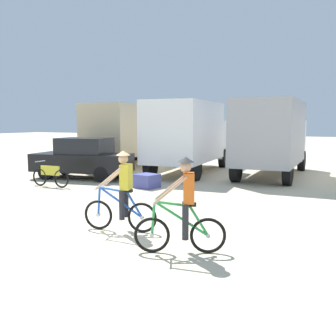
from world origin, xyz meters
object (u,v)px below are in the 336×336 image
cyclist_cowboy_hat (183,209)px  supply_crate (147,181)px  box_truck_grey_hauler (272,135)px  box_truck_avon_van (189,134)px  bicycle_spare (50,176)px  box_truck_tan_camper (129,132)px  cyclist_orange_shirt (122,194)px  sedan_parked (83,158)px

cyclist_cowboy_hat → supply_crate: bearing=124.3°
box_truck_grey_hauler → cyclist_cowboy_hat: box_truck_grey_hauler is taller
box_truck_avon_van → bicycle_spare: (-3.17, -5.99, -1.48)m
box_truck_tan_camper → box_truck_grey_hauler: 8.04m
box_truck_avon_van → cyclist_orange_shirt: (2.49, -9.84, -1.03)m
cyclist_orange_shirt → sedan_parked: bearing=134.0°
box_truck_avon_van → cyclist_cowboy_hat: size_ratio=3.79×
box_truck_tan_camper → supply_crate: size_ratio=8.86×
box_truck_tan_camper → bicycle_spare: 7.57m
box_truck_avon_van → sedan_parked: 5.14m
box_truck_grey_hauler → bicycle_spare: 9.63m
box_truck_avon_van → supply_crate: (0.21, -4.59, -1.62)m
bicycle_spare → supply_crate: bearing=22.6°
cyclist_orange_shirt → cyclist_cowboy_hat: size_ratio=1.00×
box_truck_tan_camper → bicycle_spare: (1.02, -7.36, -1.48)m
supply_crate → bicycle_spare: bearing=-157.4°
sedan_parked → bicycle_spare: sedan_parked is taller
cyclist_cowboy_hat → box_truck_grey_hauler: bearing=92.6°
cyclist_cowboy_hat → supply_crate: cyclist_cowboy_hat is taller
box_truck_avon_van → cyclist_orange_shirt: box_truck_avon_van is taller
box_truck_grey_hauler → supply_crate: 6.42m
cyclist_orange_shirt → box_truck_avon_van: bearing=104.2°
box_truck_avon_van → supply_crate: box_truck_avon_van is taller
cyclist_cowboy_hat → supply_crate: 7.27m
box_truck_grey_hauler → box_truck_avon_van: bearing=-172.6°
bicycle_spare → supply_crate: size_ratio=2.23×
box_truck_grey_hauler → cyclist_cowboy_hat: 11.12m
bicycle_spare → box_truck_avon_van: bearing=62.1°
box_truck_tan_camper → bicycle_spare: size_ratio=3.98×
cyclist_cowboy_hat → sedan_parked: bearing=138.3°
box_truck_tan_camper → bicycle_spare: bearing=-82.1°
box_truck_grey_hauler → supply_crate: (-3.59, -5.08, -1.62)m
box_truck_grey_hauler → supply_crate: bearing=-125.2°
box_truck_tan_camper → sedan_parked: 5.21m
supply_crate → cyclist_orange_shirt: bearing=-66.6°
cyclist_cowboy_hat → bicycle_spare: bearing=148.5°
box_truck_tan_camper → box_truck_avon_van: 4.41m
box_truck_avon_van → supply_crate: bearing=-87.3°
bicycle_spare → cyclist_orange_shirt: bearing=-34.2°
box_truck_grey_hauler → cyclist_orange_shirt: bearing=-97.2°
box_truck_tan_camper → cyclist_cowboy_hat: 14.69m
box_truck_avon_van → box_truck_grey_hauler: same height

